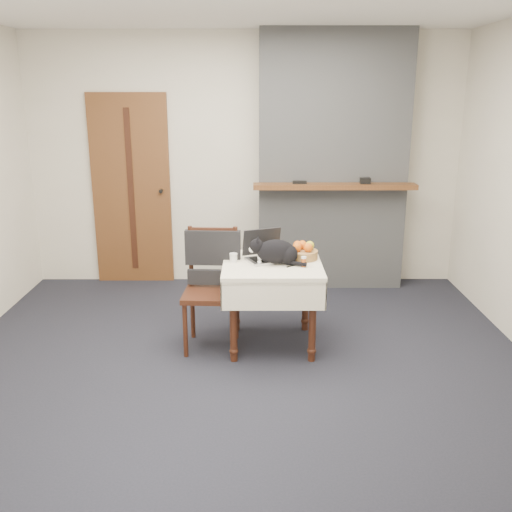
{
  "coord_description": "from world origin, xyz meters",
  "views": [
    {
      "loc": [
        0.1,
        -4.01,
        2.01
      ],
      "look_at": [
        0.11,
        0.26,
        0.77
      ],
      "focal_mm": 40.0,
      "sensor_mm": 36.0,
      "label": 1
    }
  ],
  "objects_px": {
    "side_table": "(272,276)",
    "pill_bottle": "(304,261)",
    "cat": "(277,252)",
    "fruit_basket": "(303,252)",
    "door": "(132,190)",
    "cream_jar": "(233,258)",
    "laptop": "(266,252)",
    "chair": "(212,271)"
  },
  "relations": [
    {
      "from": "side_table",
      "to": "pill_bottle",
      "type": "distance_m",
      "value": 0.3
    },
    {
      "from": "cat",
      "to": "fruit_basket",
      "type": "height_order",
      "value": "cat"
    },
    {
      "from": "door",
      "to": "pill_bottle",
      "type": "distance_m",
      "value": 2.46
    },
    {
      "from": "pill_bottle",
      "to": "fruit_basket",
      "type": "distance_m",
      "value": 0.23
    },
    {
      "from": "door",
      "to": "cream_jar",
      "type": "xyz_separation_m",
      "value": [
        1.13,
        -1.64,
        -0.26
      ]
    },
    {
      "from": "fruit_basket",
      "to": "side_table",
      "type": "bearing_deg",
      "value": -153.66
    },
    {
      "from": "side_table",
      "to": "laptop",
      "type": "bearing_deg",
      "value": 115.8
    },
    {
      "from": "fruit_basket",
      "to": "chair",
      "type": "height_order",
      "value": "chair"
    },
    {
      "from": "cream_jar",
      "to": "pill_bottle",
      "type": "xyz_separation_m",
      "value": [
        0.55,
        -0.13,
        0.01
      ]
    },
    {
      "from": "side_table",
      "to": "cream_jar",
      "type": "bearing_deg",
      "value": 174.68
    },
    {
      "from": "cat",
      "to": "chair",
      "type": "relative_size",
      "value": 0.47
    },
    {
      "from": "fruit_basket",
      "to": "cat",
      "type": "bearing_deg",
      "value": -146.5
    },
    {
      "from": "laptop",
      "to": "cat",
      "type": "bearing_deg",
      "value": -77.61
    },
    {
      "from": "cream_jar",
      "to": "fruit_basket",
      "type": "height_order",
      "value": "fruit_basket"
    },
    {
      "from": "side_table",
      "to": "chair",
      "type": "bearing_deg",
      "value": 174.43
    },
    {
      "from": "pill_bottle",
      "to": "door",
      "type": "bearing_deg",
      "value": 133.56
    },
    {
      "from": "door",
      "to": "cat",
      "type": "bearing_deg",
      "value": -48.77
    },
    {
      "from": "side_table",
      "to": "chair",
      "type": "height_order",
      "value": "chair"
    },
    {
      "from": "cream_jar",
      "to": "pill_bottle",
      "type": "bearing_deg",
      "value": -13.27
    },
    {
      "from": "cream_jar",
      "to": "door",
      "type": "bearing_deg",
      "value": 124.67
    },
    {
      "from": "chair",
      "to": "fruit_basket",
      "type": "bearing_deg",
      "value": 9.11
    },
    {
      "from": "door",
      "to": "laptop",
      "type": "bearing_deg",
      "value": -48.32
    },
    {
      "from": "door",
      "to": "laptop",
      "type": "height_order",
      "value": "door"
    },
    {
      "from": "cat",
      "to": "pill_bottle",
      "type": "distance_m",
      "value": 0.23
    },
    {
      "from": "door",
      "to": "chair",
      "type": "height_order",
      "value": "door"
    },
    {
      "from": "laptop",
      "to": "chair",
      "type": "height_order",
      "value": "chair"
    },
    {
      "from": "pill_bottle",
      "to": "chair",
      "type": "bearing_deg",
      "value": 168.45
    },
    {
      "from": "cream_jar",
      "to": "laptop",
      "type": "bearing_deg",
      "value": 16.94
    },
    {
      "from": "cat",
      "to": "cream_jar",
      "type": "distance_m",
      "value": 0.35
    },
    {
      "from": "door",
      "to": "laptop",
      "type": "xyz_separation_m",
      "value": [
        1.39,
        -1.56,
        -0.24
      ]
    },
    {
      "from": "cat",
      "to": "fruit_basket",
      "type": "bearing_deg",
      "value": 35.69
    },
    {
      "from": "cat",
      "to": "laptop",
      "type": "bearing_deg",
      "value": 127.3
    },
    {
      "from": "laptop",
      "to": "pill_bottle",
      "type": "distance_m",
      "value": 0.36
    },
    {
      "from": "door",
      "to": "pill_bottle",
      "type": "xyz_separation_m",
      "value": [
        1.68,
        -1.77,
        -0.26
      ]
    },
    {
      "from": "door",
      "to": "pill_bottle",
      "type": "bearing_deg",
      "value": -46.44
    },
    {
      "from": "door",
      "to": "chair",
      "type": "distance_m",
      "value": 1.92
    },
    {
      "from": "door",
      "to": "chair",
      "type": "xyz_separation_m",
      "value": [
        0.96,
        -1.62,
        -0.38
      ]
    },
    {
      "from": "fruit_basket",
      "to": "chair",
      "type": "bearing_deg",
      "value": -173.99
    },
    {
      "from": "cat",
      "to": "cream_jar",
      "type": "xyz_separation_m",
      "value": [
        -0.34,
        0.05,
        -0.06
      ]
    },
    {
      "from": "laptop",
      "to": "fruit_basket",
      "type": "distance_m",
      "value": 0.3
    },
    {
      "from": "door",
      "to": "cream_jar",
      "type": "height_order",
      "value": "door"
    },
    {
      "from": "chair",
      "to": "cream_jar",
      "type": "bearing_deg",
      "value": -2.91
    }
  ]
}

